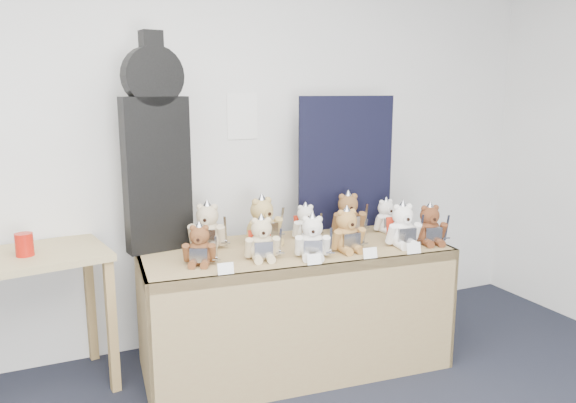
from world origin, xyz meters
name	(u,v)px	position (x,y,z in m)	size (l,w,h in m)	color
room_shell	(242,116)	(0.72, 2.49, 1.50)	(6.00, 6.00, 6.00)	silver
display_table	(298,277)	(0.81, 1.82, 0.59)	(1.86, 0.90, 0.75)	#93744A
side_table	(13,279)	(-0.71, 2.18, 0.68)	(1.04, 0.69, 0.81)	#9B7C53
guitar_case	(156,146)	(0.08, 2.17, 1.36)	(0.39, 0.17, 1.24)	black
navy_board	(346,163)	(1.33, 2.19, 1.19)	(0.66, 0.02, 0.88)	black
red_cup	(24,245)	(-0.64, 2.15, 0.87)	(0.09, 0.09, 0.12)	#B9170C
teddy_front_far_left	(200,247)	(0.22, 1.80, 0.85)	(0.20, 0.20, 0.25)	brown
teddy_front_left	(262,240)	(0.55, 1.75, 0.86)	(0.22, 0.20, 0.27)	#CBB78F
teddy_front_centre	(312,239)	(0.82, 1.66, 0.86)	(0.22, 0.22, 0.27)	silver
teddy_front_right	(347,232)	(1.07, 1.70, 0.87)	(0.23, 0.18, 0.28)	#A8783F
teddy_front_far_right	(403,227)	(1.43, 1.66, 0.87)	(0.24, 0.21, 0.29)	white
teddy_front_end	(430,226)	(1.60, 1.63, 0.86)	(0.23, 0.20, 0.28)	brown
teddy_back_left	(208,228)	(0.34, 2.09, 0.88)	(0.25, 0.25, 0.31)	#C4B18F
teddy_back_centre_left	(263,223)	(0.68, 2.05, 0.88)	(0.27, 0.24, 0.33)	tan
teddy_back_centre_right	(306,223)	(0.97, 2.05, 0.85)	(0.20, 0.18, 0.25)	white
teddy_back_right	(348,215)	(1.27, 2.04, 0.87)	(0.25, 0.22, 0.30)	brown
teddy_back_end	(386,217)	(1.53, 1.99, 0.85)	(0.20, 0.16, 0.25)	white
entry_card_a	(226,269)	(0.29, 1.58, 0.78)	(0.08, 0.00, 0.06)	white
entry_card_b	(314,259)	(0.77, 1.54, 0.78)	(0.08, 0.00, 0.06)	white
entry_card_c	(370,253)	(1.11, 1.51, 0.79)	(0.08, 0.00, 0.06)	white
entry_card_d	(414,248)	(1.38, 1.49, 0.79)	(0.09, 0.00, 0.06)	white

